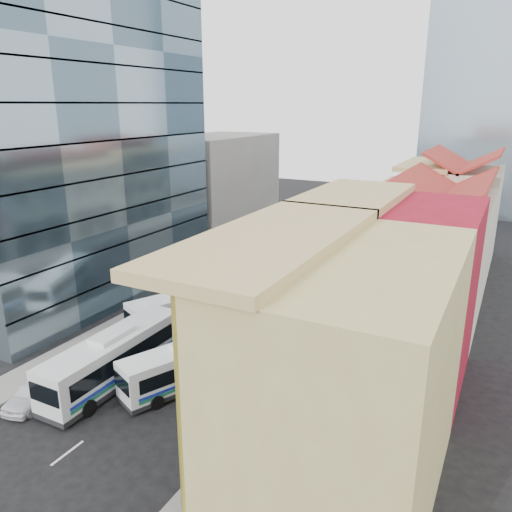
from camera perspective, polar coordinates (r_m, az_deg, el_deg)
The scene contains 14 objects.
ground at distance 29.97m, azimuth -22.25°, elevation -21.17°, with size 200.00×200.00×0.00m, color black.
sidewalk_right at distance 41.81m, azimuth 9.95°, elevation -8.53°, with size 3.00×90.00×0.15m, color slate.
sidewalk_left at distance 49.06m, azimuth -9.32°, elevation -4.56°, with size 3.00×90.00×0.15m, color slate.
shophouse_tan at distance 23.24m, azimuth 10.59°, elevation -14.17°, with size 8.00×14.00×12.00m, color tan.
shophouse_red at distance 33.84m, azimuth 16.71°, elevation -4.37°, with size 8.00×10.00×12.00m, color maroon.
shophouse_cream_near at distance 43.05m, azimuth 19.13°, elevation -1.43°, with size 8.00×9.00×10.00m, color beige.
shophouse_cream_mid at distance 51.65m, azimuth 20.72°, elevation 1.40°, with size 8.00×9.00×10.00m, color beige.
shophouse_cream_far at distance 61.72m, azimuth 22.08°, elevation 4.14°, with size 8.00×12.00×11.00m, color beige.
office_tower at distance 49.34m, azimuth -20.48°, elevation 12.58°, with size 12.00×26.00×30.00m, color #3C5260.
office_block_far at distance 67.31m, azimuth -4.56°, elevation 7.61°, with size 10.00×18.00×14.00m, color gray.
bus_left_near at distance 35.07m, azimuth -15.90°, elevation -11.02°, with size 2.66×11.37×3.65m, color silver, non-canonical shape.
bus_left_far at distance 42.31m, azimuth -8.00°, elevation -5.85°, with size 2.35×10.03×3.22m, color white, non-canonical shape.
bus_right at distance 33.89m, azimuth -7.34°, elevation -11.97°, with size 2.30×9.84×3.15m, color white, non-canonical shape.
sedan_left at distance 35.00m, azimuth -24.06°, elevation -13.96°, with size 1.83×4.53×1.54m, color silver.
Camera 1 is at (19.37, -14.21, 17.92)m, focal length 35.00 mm.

